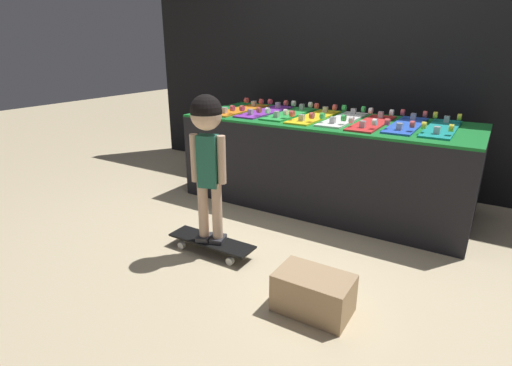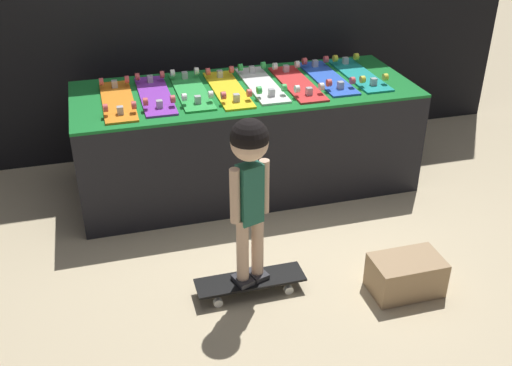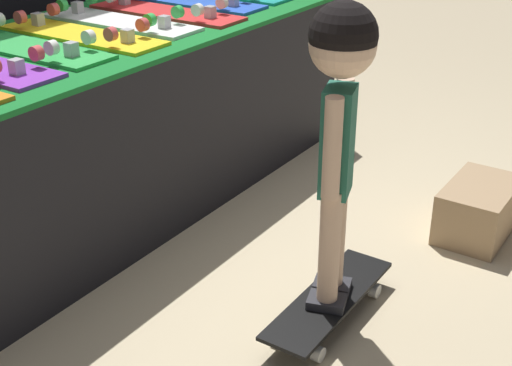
{
  "view_description": "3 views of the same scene",
  "coord_description": "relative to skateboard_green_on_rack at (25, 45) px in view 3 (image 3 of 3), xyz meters",
  "views": [
    {
      "loc": [
        1.25,
        -2.65,
        1.39
      ],
      "look_at": [
        -0.15,
        -0.35,
        0.44
      ],
      "focal_mm": 28.0,
      "sensor_mm": 36.0,
      "label": 1
    },
    {
      "loc": [
        -1.02,
        -3.35,
        2.26
      ],
      "look_at": [
        -0.15,
        -0.23,
        0.46
      ],
      "focal_mm": 42.0,
      "sensor_mm": 36.0,
      "label": 2
    },
    {
      "loc": [
        -2.13,
        -1.59,
        1.5
      ],
      "look_at": [
        -0.25,
        -0.35,
        0.4
      ],
      "focal_mm": 50.0,
      "sensor_mm": 36.0,
      "label": 3
    }
  ],
  "objects": [
    {
      "name": "ground_plane",
      "position": [
        0.38,
        -0.62,
        -0.79
      ],
      "size": [
        16.0,
        16.0,
        0.0
      ],
      "primitive_type": "plane",
      "color": "beige"
    },
    {
      "name": "display_rack",
      "position": [
        0.38,
        -0.02,
        -0.4
      ],
      "size": [
        2.44,
        0.97,
        0.77
      ],
      "color": "black",
      "rests_on": "ground_plane"
    },
    {
      "name": "skateboard_green_on_rack",
      "position": [
        0.0,
        0.0,
        0.0
      ],
      "size": [
        0.21,
        0.77,
        0.09
      ],
      "color": "green",
      "rests_on": "display_rack"
    },
    {
      "name": "skateboard_yellow_on_rack",
      "position": [
        0.26,
        -0.04,
        0.0
      ],
      "size": [
        0.21,
        0.77,
        0.09
      ],
      "color": "yellow",
      "rests_on": "display_rack"
    },
    {
      "name": "skateboard_white_on_rack",
      "position": [
        0.51,
        -0.01,
        0.0
      ],
      "size": [
        0.21,
        0.77,
        0.09
      ],
      "color": "white",
      "rests_on": "display_rack"
    },
    {
      "name": "skateboard_red_on_rack",
      "position": [
        0.77,
        -0.05,
        0.0
      ],
      "size": [
        0.21,
        0.77,
        0.09
      ],
      "color": "red",
      "rests_on": "display_rack"
    },
    {
      "name": "skateboard_blue_on_rack",
      "position": [
        1.03,
        0.0,
        0.0
      ],
      "size": [
        0.21,
        0.77,
        0.09
      ],
      "color": "blue",
      "rests_on": "display_rack"
    },
    {
      "name": "skateboard_on_floor",
      "position": [
        0.07,
        -1.31,
        -0.71
      ],
      "size": [
        0.64,
        0.18,
        0.09
      ],
      "color": "black",
      "rests_on": "ground_plane"
    },
    {
      "name": "child",
      "position": [
        0.07,
        -1.31,
        0.01
      ],
      "size": [
        0.23,
        0.2,
        1.0
      ],
      "rotation": [
        0.0,
        0.0,
        0.3
      ],
      "color": "#2D2D33",
      "rests_on": "skateboard_on_floor"
    },
    {
      "name": "storage_box",
      "position": [
        0.94,
        -1.54,
        -0.67
      ],
      "size": [
        0.41,
        0.26,
        0.22
      ],
      "color": "tan",
      "rests_on": "ground_plane"
    }
  ]
}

